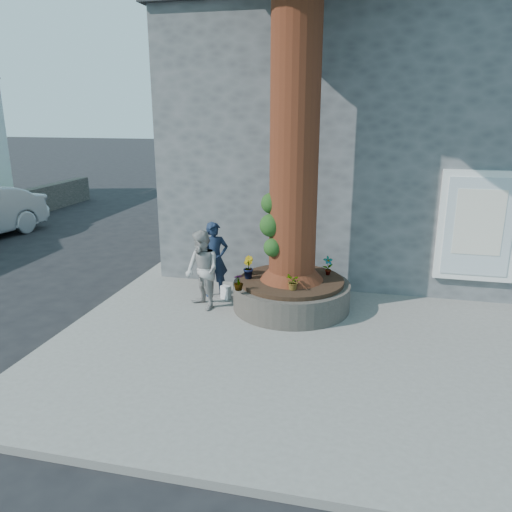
# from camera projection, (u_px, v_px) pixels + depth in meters

# --- Properties ---
(ground) EXTENTS (120.00, 120.00, 0.00)m
(ground) POSITION_uv_depth(u_px,v_px,m) (224.00, 354.00, 8.29)
(ground) COLOR black
(ground) RESTS_ON ground
(pavement) EXTENTS (9.00, 8.00, 0.12)m
(pavement) POSITION_uv_depth(u_px,v_px,m) (321.00, 335.00, 8.88)
(pavement) COLOR slate
(pavement) RESTS_ON ground
(yellow_line) EXTENTS (0.10, 30.00, 0.01)m
(yellow_line) POSITION_uv_depth(u_px,v_px,m) (91.00, 314.00, 9.90)
(yellow_line) COLOR yellow
(yellow_line) RESTS_ON ground
(stone_shop) EXTENTS (10.30, 8.30, 6.30)m
(stone_shop) POSITION_uv_depth(u_px,v_px,m) (386.00, 139.00, 13.58)
(stone_shop) COLOR #4E5153
(stone_shop) RESTS_ON ground
(planter) EXTENTS (2.30, 2.30, 0.60)m
(planter) POSITION_uv_depth(u_px,v_px,m) (291.00, 294.00, 9.87)
(planter) COLOR black
(planter) RESTS_ON pavement
(man) EXTENTS (0.69, 0.64, 1.58)m
(man) POSITION_uv_depth(u_px,v_px,m) (215.00, 259.00, 10.39)
(man) COLOR #142037
(man) RESTS_ON pavement
(woman) EXTENTS (0.96, 0.94, 1.56)m
(woman) POSITION_uv_depth(u_px,v_px,m) (202.00, 270.00, 9.71)
(woman) COLOR #9C9895
(woman) RESTS_ON pavement
(shopping_bag) EXTENTS (0.23, 0.19, 0.28)m
(shopping_bag) POSITION_uv_depth(u_px,v_px,m) (226.00, 292.00, 10.37)
(shopping_bag) COLOR white
(shopping_bag) RESTS_ON pavement
(plant_a) EXTENTS (0.24, 0.21, 0.38)m
(plant_a) POSITION_uv_depth(u_px,v_px,m) (328.00, 266.00, 9.96)
(plant_a) COLOR gray
(plant_a) RESTS_ON planter
(plant_b) EXTENTS (0.33, 0.33, 0.44)m
(plant_b) POSITION_uv_depth(u_px,v_px,m) (248.00, 267.00, 9.78)
(plant_b) COLOR gray
(plant_b) RESTS_ON planter
(plant_c) EXTENTS (0.23, 0.23, 0.30)m
(plant_c) POSITION_uv_depth(u_px,v_px,m) (238.00, 282.00, 9.13)
(plant_c) COLOR gray
(plant_c) RESTS_ON planter
(plant_d) EXTENTS (0.37, 0.38, 0.31)m
(plant_d) POSITION_uv_depth(u_px,v_px,m) (293.00, 282.00, 9.14)
(plant_d) COLOR gray
(plant_d) RESTS_ON planter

